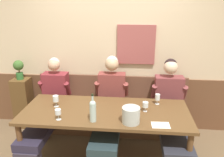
{
  "coord_description": "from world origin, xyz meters",
  "views": [
    {
      "loc": [
        0.36,
        -2.64,
        2.14
      ],
      "look_at": [
        0.05,
        0.43,
        1.09
      ],
      "focal_mm": 36.94,
      "sensor_mm": 36.0,
      "label": 1
    }
  ],
  "objects_px": {
    "wall_bench": "(111,116)",
    "wine_glass_near_bucket": "(145,105)",
    "dining_table": "(106,116)",
    "ice_bucket": "(131,115)",
    "wine_glass_left_end": "(58,112)",
    "potted_plant": "(19,68)",
    "person_right_seat": "(49,106)",
    "person_center_left_seat": "(171,111)",
    "person_center_right_seat": "(109,107)",
    "wine_bottle_green_tall": "(93,110)",
    "wine_glass_center_front": "(56,99)",
    "wine_glass_mid_left": "(158,98)"
  },
  "relations": [
    {
      "from": "wall_bench",
      "to": "wine_glass_near_bucket",
      "type": "relative_size",
      "value": 19.25
    },
    {
      "from": "wall_bench",
      "to": "dining_table",
      "type": "height_order",
      "value": "wall_bench"
    },
    {
      "from": "ice_bucket",
      "to": "wine_glass_left_end",
      "type": "xyz_separation_m",
      "value": [
        -0.88,
        -0.02,
        0.0
      ]
    },
    {
      "from": "ice_bucket",
      "to": "potted_plant",
      "type": "height_order",
      "value": "potted_plant"
    },
    {
      "from": "wall_bench",
      "to": "person_right_seat",
      "type": "height_order",
      "value": "person_right_seat"
    },
    {
      "from": "wine_glass_left_end",
      "to": "wine_glass_near_bucket",
      "type": "distance_m",
      "value": 1.11
    },
    {
      "from": "person_right_seat",
      "to": "wine_glass_near_bucket",
      "type": "bearing_deg",
      "value": -12.77
    },
    {
      "from": "person_center_left_seat",
      "to": "potted_plant",
      "type": "bearing_deg",
      "value": 170.12
    },
    {
      "from": "person_center_right_seat",
      "to": "wine_bottle_green_tall",
      "type": "bearing_deg",
      "value": -100.88
    },
    {
      "from": "wall_bench",
      "to": "wine_glass_center_front",
      "type": "relative_size",
      "value": 15.7
    },
    {
      "from": "person_center_right_seat",
      "to": "wine_glass_near_bucket",
      "type": "distance_m",
      "value": 0.64
    },
    {
      "from": "person_center_left_seat",
      "to": "wine_glass_near_bucket",
      "type": "height_order",
      "value": "person_center_left_seat"
    },
    {
      "from": "dining_table",
      "to": "wine_glass_center_front",
      "type": "height_order",
      "value": "wine_glass_center_front"
    },
    {
      "from": "wine_glass_near_bucket",
      "to": "person_center_right_seat",
      "type": "bearing_deg",
      "value": 147.48
    },
    {
      "from": "wall_bench",
      "to": "wine_glass_near_bucket",
      "type": "bearing_deg",
      "value": -54.14
    },
    {
      "from": "person_center_right_seat",
      "to": "dining_table",
      "type": "bearing_deg",
      "value": -92.07
    },
    {
      "from": "dining_table",
      "to": "wine_glass_left_end",
      "type": "distance_m",
      "value": 0.64
    },
    {
      "from": "wine_bottle_green_tall",
      "to": "wine_glass_near_bucket",
      "type": "bearing_deg",
      "value": 27.1
    },
    {
      "from": "wall_bench",
      "to": "person_center_right_seat",
      "type": "height_order",
      "value": "person_center_right_seat"
    },
    {
      "from": "wall_bench",
      "to": "ice_bucket",
      "type": "height_order",
      "value": "ice_bucket"
    },
    {
      "from": "wall_bench",
      "to": "wine_glass_near_bucket",
      "type": "xyz_separation_m",
      "value": [
        0.52,
        -0.72,
        0.57
      ]
    },
    {
      "from": "wall_bench",
      "to": "person_center_left_seat",
      "type": "height_order",
      "value": "person_center_left_seat"
    },
    {
      "from": "potted_plant",
      "to": "person_center_right_seat",
      "type": "bearing_deg",
      "value": -15.42
    },
    {
      "from": "dining_table",
      "to": "wine_glass_mid_left",
      "type": "distance_m",
      "value": 0.77
    },
    {
      "from": "person_right_seat",
      "to": "wine_glass_near_bucket",
      "type": "distance_m",
      "value": 1.5
    },
    {
      "from": "wall_bench",
      "to": "ice_bucket",
      "type": "xyz_separation_m",
      "value": [
        0.34,
        -1.03,
        0.57
      ]
    },
    {
      "from": "person_center_right_seat",
      "to": "wine_glass_center_front",
      "type": "bearing_deg",
      "value": -156.71
    },
    {
      "from": "wine_bottle_green_tall",
      "to": "wine_glass_left_end",
      "type": "relative_size",
      "value": 2.58
    },
    {
      "from": "wine_glass_near_bucket",
      "to": "wine_glass_center_front",
      "type": "bearing_deg",
      "value": 178.87
    },
    {
      "from": "person_center_left_seat",
      "to": "wine_glass_center_front",
      "type": "relative_size",
      "value": 8.58
    },
    {
      "from": "wine_bottle_green_tall",
      "to": "wine_glass_left_end",
      "type": "height_order",
      "value": "wine_bottle_green_tall"
    },
    {
      "from": "wall_bench",
      "to": "wine_glass_mid_left",
      "type": "relative_size",
      "value": 16.95
    },
    {
      "from": "wine_bottle_green_tall",
      "to": "person_right_seat",
      "type": "bearing_deg",
      "value": 141.18
    },
    {
      "from": "wine_glass_center_front",
      "to": "wine_glass_mid_left",
      "type": "bearing_deg",
      "value": 8.93
    },
    {
      "from": "wall_bench",
      "to": "wine_glass_left_end",
      "type": "xyz_separation_m",
      "value": [
        -0.54,
        -1.05,
        0.58
      ]
    },
    {
      "from": "wall_bench",
      "to": "dining_table",
      "type": "distance_m",
      "value": 0.85
    },
    {
      "from": "potted_plant",
      "to": "wine_glass_center_front",
      "type": "bearing_deg",
      "value": -40.2
    },
    {
      "from": "wall_bench",
      "to": "potted_plant",
      "type": "height_order",
      "value": "potted_plant"
    },
    {
      "from": "person_center_right_seat",
      "to": "ice_bucket",
      "type": "bearing_deg",
      "value": -62.77
    },
    {
      "from": "wall_bench",
      "to": "wine_glass_mid_left",
      "type": "height_order",
      "value": "wall_bench"
    },
    {
      "from": "dining_table",
      "to": "potted_plant",
      "type": "bearing_deg",
      "value": 153.23
    },
    {
      "from": "person_center_left_seat",
      "to": "wine_glass_mid_left",
      "type": "height_order",
      "value": "person_center_left_seat"
    },
    {
      "from": "dining_table",
      "to": "person_center_right_seat",
      "type": "height_order",
      "value": "person_center_right_seat"
    },
    {
      "from": "wine_glass_center_front",
      "to": "wine_glass_near_bucket",
      "type": "height_order",
      "value": "wine_glass_center_front"
    },
    {
      "from": "person_right_seat",
      "to": "person_center_right_seat",
      "type": "xyz_separation_m",
      "value": [
        0.93,
        -0.0,
        0.02
      ]
    },
    {
      "from": "wine_glass_left_end",
      "to": "potted_plant",
      "type": "xyz_separation_m",
      "value": [
        -1.01,
        1.08,
        0.22
      ]
    },
    {
      "from": "person_center_left_seat",
      "to": "wine_glass_center_front",
      "type": "distance_m",
      "value": 1.64
    },
    {
      "from": "wall_bench",
      "to": "wine_glass_near_bucket",
      "type": "distance_m",
      "value": 1.06
    },
    {
      "from": "person_right_seat",
      "to": "wine_glass_near_bucket",
      "type": "relative_size",
      "value": 10.55
    },
    {
      "from": "wall_bench",
      "to": "dining_table",
      "type": "relative_size",
      "value": 1.14
    }
  ]
}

